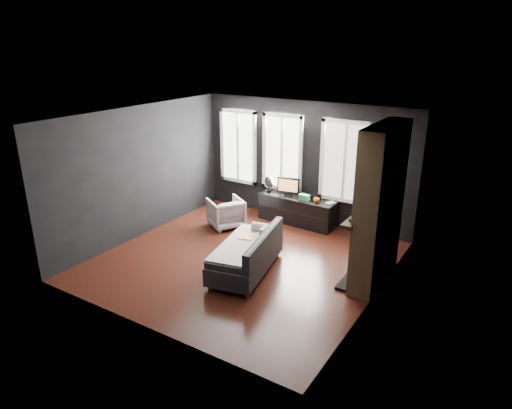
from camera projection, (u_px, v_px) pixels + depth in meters
The scene contains 18 objects.
floor at pixel (243, 260), 8.59m from camera, with size 5.00×5.00×0.00m, color black.
ceiling at pixel (242, 117), 7.66m from camera, with size 5.00×5.00×0.00m, color white.
wall_back at pixel (305, 162), 10.12m from camera, with size 5.00×0.02×2.70m, color black.
wall_left at pixel (141, 172), 9.37m from camera, with size 0.02×5.00×2.70m, color black.
wall_right at pixel (380, 220), 6.88m from camera, with size 0.02×5.00×2.70m, color black.
windows at pixel (287, 114), 9.96m from camera, with size 4.00×0.16×1.76m, color white, non-canonical shape.
fireplace at pixel (380, 206), 7.46m from camera, with size 0.70×1.62×2.70m, color #93724C, non-canonical shape.
sofa at pixel (246, 251), 8.06m from camera, with size 0.90×1.81×0.78m, color #252427, non-canonical shape.
stripe_pillow at pixel (264, 235), 8.32m from camera, with size 0.08×0.33×0.33m, color gray.
armchair at pixel (226, 211), 10.03m from camera, with size 0.69×0.65×0.71m, color white.
media_console at pixel (298, 210), 10.27m from camera, with size 1.77×0.55×0.61m, color black, non-canonical shape.
monitor at pixel (288, 185), 10.22m from camera, with size 0.52×0.11×0.46m, color black, non-canonical shape.
desk_fan at pixel (269, 184), 10.47m from camera, with size 0.26×0.26×0.37m, color #A8A8A8, non-canonical shape.
mug at pixel (317, 200), 9.81m from camera, with size 0.13×0.10×0.13m, color orange.
book at pixel (328, 198), 9.81m from camera, with size 0.15×0.02×0.21m, color tan.
storage_box at pixel (304, 197), 9.97m from camera, with size 0.23×0.15×0.13m, color #2F6A3B.
mantel_vase at pixel (373, 198), 7.95m from camera, with size 0.17×0.17×0.17m, color gold.
mantel_clock at pixel (352, 220), 7.18m from camera, with size 0.13×0.13×0.04m, color black.
Camera 1 is at (4.29, -6.40, 3.93)m, focal length 32.00 mm.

